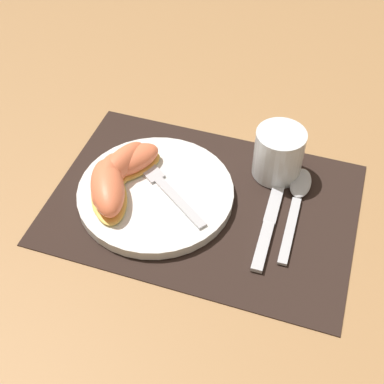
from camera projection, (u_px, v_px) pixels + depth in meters
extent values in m
plane|color=#A37547|center=(203.00, 204.00, 0.83)|extent=(3.00, 3.00, 0.00)
cube|color=black|center=(203.00, 203.00, 0.83)|extent=(0.47, 0.32, 0.00)
cylinder|color=white|center=(156.00, 193.00, 0.83)|extent=(0.24, 0.24, 0.02)
cylinder|color=silver|center=(279.00, 153.00, 0.85)|extent=(0.08, 0.08, 0.08)
cylinder|color=#F9AD19|center=(276.00, 167.00, 0.87)|extent=(0.06, 0.06, 0.02)
cube|color=#BCBCC1|center=(263.00, 246.00, 0.77)|extent=(0.02, 0.09, 0.01)
cube|color=#BCBCC1|center=(277.00, 191.00, 0.84)|extent=(0.02, 0.14, 0.01)
cube|color=#BCBCC1|center=(290.00, 230.00, 0.79)|extent=(0.02, 0.13, 0.01)
ellipsoid|color=#BCBCC1|center=(301.00, 183.00, 0.85)|extent=(0.04, 0.07, 0.01)
cube|color=#BCBCC1|center=(180.00, 203.00, 0.81)|extent=(0.10, 0.08, 0.00)
cube|color=#BCBCC1|center=(146.00, 167.00, 0.86)|extent=(0.07, 0.06, 0.00)
ellipsoid|color=#F7C656|center=(131.00, 167.00, 0.86)|extent=(0.11, 0.12, 0.01)
ellipsoid|color=#F2754C|center=(130.00, 160.00, 0.85)|extent=(0.10, 0.11, 0.04)
ellipsoid|color=#F7C656|center=(121.00, 171.00, 0.85)|extent=(0.07, 0.13, 0.01)
ellipsoid|color=#F2754C|center=(120.00, 163.00, 0.84)|extent=(0.07, 0.12, 0.04)
ellipsoid|color=#F7C656|center=(108.00, 188.00, 0.82)|extent=(0.06, 0.12, 0.01)
ellipsoid|color=#F2754C|center=(107.00, 180.00, 0.81)|extent=(0.05, 0.11, 0.05)
ellipsoid|color=#F7C656|center=(109.00, 196.00, 0.81)|extent=(0.10, 0.13, 0.01)
ellipsoid|color=#F2754C|center=(108.00, 187.00, 0.80)|extent=(0.10, 0.12, 0.05)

